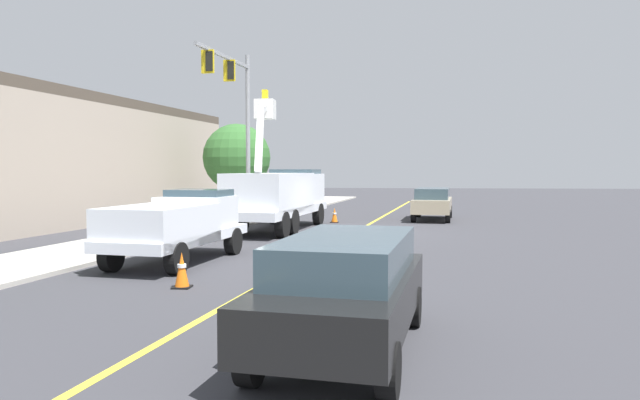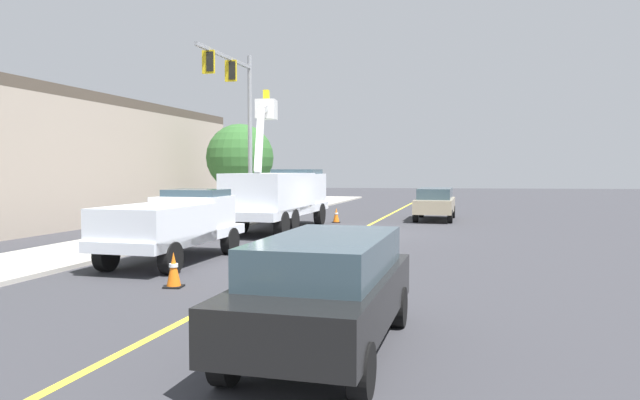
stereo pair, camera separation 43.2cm
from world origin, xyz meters
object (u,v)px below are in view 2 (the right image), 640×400
at_px(trailing_sedan, 327,285).
at_px(traffic_cone_leading, 174,270).
at_px(traffic_cone_mid_front, 336,215).
at_px(traffic_signal_mast, 238,104).
at_px(passing_minivan, 435,202).
at_px(service_pickup_truck, 173,224).
at_px(utility_bucket_truck, 279,194).

height_order(trailing_sedan, traffic_cone_leading, trailing_sedan).
bearing_deg(traffic_cone_mid_front, traffic_signal_mast, 106.97).
height_order(trailing_sedan, traffic_cone_mid_front, trailing_sedan).
height_order(passing_minivan, traffic_cone_leading, passing_minivan).
distance_m(service_pickup_truck, traffic_cone_leading, 3.81).
bearing_deg(passing_minivan, service_pickup_truck, 150.02).
distance_m(utility_bucket_truck, traffic_cone_leading, 12.85).
distance_m(trailing_sedan, traffic_signal_mast, 20.80).
distance_m(passing_minivan, traffic_cone_leading, 20.03).
distance_m(service_pickup_truck, traffic_signal_mast, 12.51).
xyz_separation_m(utility_bucket_truck, traffic_cone_mid_front, (3.66, -2.24, -1.23)).
bearing_deg(trailing_sedan, utility_bucket_truck, 12.80).
bearing_deg(trailing_sedan, service_pickup_truck, 34.36).
relative_size(utility_bucket_truck, passing_minivan, 1.69).
bearing_deg(passing_minivan, trailing_sedan, 171.35).
xyz_separation_m(trailing_sedan, traffic_cone_leading, (4.18, 3.92, -0.57)).
height_order(service_pickup_truck, traffic_cone_mid_front, service_pickup_truck).
bearing_deg(service_pickup_truck, traffic_signal_mast, 5.18).
bearing_deg(traffic_signal_mast, trailing_sedan, -161.86).
xyz_separation_m(service_pickup_truck, traffic_cone_mid_front, (12.96, -3.63, -0.75)).
xyz_separation_m(trailing_sedan, traffic_cone_mid_front, (20.64, 1.62, -0.60)).
relative_size(passing_minivan, trailing_sedan, 1.00).
height_order(utility_bucket_truck, traffic_signal_mast, traffic_signal_mast).
bearing_deg(traffic_cone_mid_front, utility_bucket_truck, 148.52).
bearing_deg(passing_minivan, utility_bucket_truck, 128.41).
distance_m(service_pickup_truck, trailing_sedan, 9.30).
bearing_deg(trailing_sedan, traffic_cone_leading, 43.15).
relative_size(service_pickup_truck, trailing_sedan, 1.16).
xyz_separation_m(service_pickup_truck, traffic_cone_leading, (-3.50, -1.33, -0.72)).
height_order(utility_bucket_truck, trailing_sedan, utility_bucket_truck).
bearing_deg(utility_bucket_truck, traffic_cone_mid_front, -31.48).
distance_m(utility_bucket_truck, traffic_signal_mast, 5.38).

